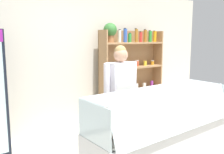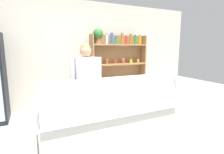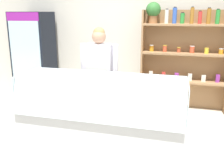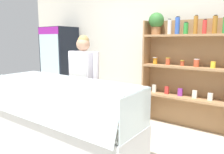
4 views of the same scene
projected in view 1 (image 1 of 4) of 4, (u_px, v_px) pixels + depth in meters
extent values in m
cube|color=beige|center=(87.00, 55.00, 5.00)|extent=(6.80, 0.10, 2.70)
cube|color=#9E754C|center=(128.00, 74.00, 5.47)|extent=(1.58, 0.02, 1.85)
cube|color=#9E754C|center=(103.00, 78.00, 4.89)|extent=(0.03, 0.28, 1.85)
cube|color=#9E754C|center=(157.00, 71.00, 5.82)|extent=(0.03, 0.28, 1.85)
cube|color=#9E754C|center=(132.00, 91.00, 5.41)|extent=(1.52, 0.28, 0.04)
cube|color=#9E754C|center=(133.00, 67.00, 5.33)|extent=(1.52, 0.28, 0.04)
cube|color=#9E754C|center=(133.00, 43.00, 5.25)|extent=(1.52, 0.28, 0.04)
cylinder|color=#996038|center=(110.00, 39.00, 4.88)|extent=(0.16, 0.16, 0.13)
sphere|color=#316A2D|center=(110.00, 30.00, 4.85)|extent=(0.27, 0.27, 0.27)
cylinder|color=silver|center=(119.00, 36.00, 5.02)|extent=(0.07, 0.07, 0.24)
cylinder|color=black|center=(120.00, 30.00, 4.99)|extent=(0.04, 0.04, 0.02)
cylinder|color=#3356B2|center=(125.00, 36.00, 5.09)|extent=(0.08, 0.08, 0.27)
cylinder|color=black|center=(125.00, 28.00, 5.07)|extent=(0.05, 0.05, 0.02)
cylinder|color=#2D8C38|center=(130.00, 38.00, 5.19)|extent=(0.08, 0.08, 0.18)
cylinder|color=black|center=(130.00, 33.00, 5.17)|extent=(0.05, 0.05, 0.02)
cylinder|color=#9E6623|center=(136.00, 36.00, 5.25)|extent=(0.07, 0.07, 0.28)
cylinder|color=black|center=(136.00, 29.00, 5.25)|extent=(0.04, 0.04, 0.02)
cylinder|color=red|center=(141.00, 37.00, 5.34)|extent=(0.06, 0.06, 0.21)
cylinder|color=black|center=(140.00, 32.00, 5.34)|extent=(0.04, 0.04, 0.02)
cylinder|color=#9E6623|center=(145.00, 36.00, 5.43)|extent=(0.07, 0.07, 0.26)
cylinder|color=black|center=(145.00, 30.00, 5.42)|extent=(0.05, 0.05, 0.02)
cylinder|color=#2D8C38|center=(150.00, 37.00, 5.51)|extent=(0.07, 0.07, 0.24)
cylinder|color=black|center=(150.00, 31.00, 5.51)|extent=(0.05, 0.05, 0.02)
cylinder|color=orange|center=(155.00, 37.00, 5.60)|extent=(0.07, 0.07, 0.24)
cylinder|color=black|center=(154.00, 31.00, 5.60)|extent=(0.05, 0.05, 0.02)
cylinder|color=orange|center=(110.00, 66.00, 4.97)|extent=(0.08, 0.08, 0.11)
cylinder|color=silver|center=(110.00, 63.00, 4.95)|extent=(0.08, 0.08, 0.01)
cylinder|color=#BF4C2D|center=(119.00, 65.00, 5.11)|extent=(0.07, 0.07, 0.11)
cylinder|color=gold|center=(120.00, 62.00, 5.09)|extent=(0.08, 0.08, 0.01)
cylinder|color=#BF4C2D|center=(128.00, 65.00, 5.26)|extent=(0.06, 0.06, 0.08)
cylinder|color=gold|center=(129.00, 63.00, 5.25)|extent=(0.07, 0.07, 0.01)
cylinder|color=#BF4C2D|center=(137.00, 64.00, 5.38)|extent=(0.09, 0.09, 0.12)
cylinder|color=silver|center=(137.00, 61.00, 5.38)|extent=(0.09, 0.09, 0.01)
cylinder|color=yellow|center=(145.00, 63.00, 5.54)|extent=(0.07, 0.07, 0.09)
cylinder|color=gold|center=(145.00, 61.00, 5.54)|extent=(0.07, 0.07, 0.01)
cylinder|color=orange|center=(152.00, 63.00, 5.69)|extent=(0.08, 0.08, 0.09)
cylinder|color=silver|center=(152.00, 61.00, 5.68)|extent=(0.08, 0.08, 0.01)
cube|color=silver|center=(110.00, 91.00, 5.04)|extent=(0.07, 0.04, 0.14)
cube|color=red|center=(120.00, 89.00, 5.18)|extent=(0.07, 0.04, 0.14)
cube|color=purple|center=(128.00, 88.00, 5.33)|extent=(0.08, 0.04, 0.13)
cube|color=silver|center=(136.00, 87.00, 5.47)|extent=(0.07, 0.04, 0.13)
cube|color=silver|center=(144.00, 86.00, 5.62)|extent=(0.08, 0.05, 0.12)
cube|color=purple|center=(152.00, 84.00, 5.76)|extent=(0.07, 0.05, 0.15)
cube|color=silver|center=(160.00, 142.00, 3.44)|extent=(2.19, 0.67, 0.55)
cube|color=white|center=(160.00, 121.00, 3.40)|extent=(2.13, 0.61, 0.03)
cube|color=silver|center=(180.00, 112.00, 3.12)|extent=(2.15, 0.16, 0.47)
cube|color=silver|center=(159.00, 90.00, 3.37)|extent=(2.15, 0.51, 0.01)
cube|color=silver|center=(94.00, 123.00, 2.71)|extent=(0.01, 0.63, 0.45)
cube|color=silver|center=(206.00, 96.00, 4.02)|extent=(0.01, 0.63, 0.45)
cube|color=tan|center=(108.00, 130.00, 2.96)|extent=(0.17, 0.13, 0.06)
cube|color=white|center=(119.00, 136.00, 2.80)|extent=(0.05, 0.03, 0.02)
cube|color=tan|center=(134.00, 124.00, 3.21)|extent=(0.16, 0.12, 0.04)
cube|color=white|center=(145.00, 128.00, 3.05)|extent=(0.05, 0.03, 0.02)
cube|color=tan|center=(156.00, 117.00, 3.46)|extent=(0.16, 0.13, 0.05)
cube|color=white|center=(167.00, 121.00, 3.30)|extent=(0.05, 0.03, 0.02)
cube|color=tan|center=(175.00, 112.00, 3.70)|extent=(0.16, 0.12, 0.05)
cube|color=white|center=(187.00, 115.00, 3.55)|extent=(0.05, 0.03, 0.02)
cube|color=tan|center=(192.00, 107.00, 3.95)|extent=(0.16, 0.12, 0.06)
cube|color=white|center=(203.00, 110.00, 3.80)|extent=(0.05, 0.03, 0.02)
cylinder|color=tan|center=(112.00, 133.00, 2.76)|extent=(0.17, 0.16, 0.14)
cylinder|color=#C1706B|center=(127.00, 129.00, 2.89)|extent=(0.22, 0.17, 0.14)
cylinder|color=white|center=(190.00, 107.00, 3.65)|extent=(0.07, 0.07, 0.22)
cylinder|color=white|center=(194.00, 107.00, 3.71)|extent=(0.07, 0.07, 0.18)
cylinder|color=#4C4233|center=(116.00, 128.00, 3.73)|extent=(0.13, 0.13, 0.74)
cylinder|color=#4C4233|center=(125.00, 125.00, 3.83)|extent=(0.13, 0.13, 0.74)
cube|color=white|center=(121.00, 83.00, 3.68)|extent=(0.41, 0.24, 0.61)
cube|color=white|center=(126.00, 106.00, 3.63)|extent=(0.34, 0.01, 1.14)
cylinder|color=white|center=(107.00, 83.00, 3.52)|extent=(0.09, 0.09, 0.55)
cylinder|color=white|center=(133.00, 79.00, 3.82)|extent=(0.09, 0.09, 0.55)
sphere|color=tan|center=(121.00, 55.00, 3.61)|extent=(0.21, 0.21, 0.21)
sphere|color=#997A47|center=(120.00, 51.00, 3.61)|extent=(0.18, 0.18, 0.18)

